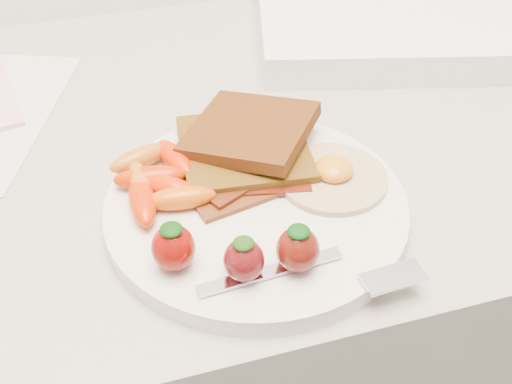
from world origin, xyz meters
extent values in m
cube|color=gray|center=(0.00, 1.70, 0.45)|extent=(2.00, 0.60, 0.90)
cylinder|color=silver|center=(0.02, 1.55, 0.91)|extent=(0.27, 0.27, 0.02)
cube|color=#361D07|center=(0.03, 1.61, 0.93)|extent=(0.13, 0.13, 0.01)
cube|color=#3D2207|center=(0.04, 1.62, 0.94)|extent=(0.15, 0.15, 0.03)
cylinder|color=beige|center=(0.10, 1.55, 0.92)|extent=(0.10, 0.10, 0.01)
ellipsoid|color=orange|center=(0.10, 1.56, 0.93)|extent=(0.04, 0.04, 0.02)
cube|color=#381006|center=(0.02, 1.55, 0.92)|extent=(0.09, 0.04, 0.00)
cube|color=#300407|center=(0.03, 1.56, 0.92)|extent=(0.09, 0.04, 0.00)
cube|color=#3E0A05|center=(0.02, 1.57, 0.92)|extent=(0.09, 0.06, 0.00)
ellipsoid|color=#BC2700|center=(-0.06, 1.59, 0.93)|extent=(0.07, 0.03, 0.02)
ellipsoid|color=red|center=(-0.05, 1.57, 0.93)|extent=(0.06, 0.06, 0.02)
ellipsoid|color=#C22500|center=(-0.07, 1.56, 0.93)|extent=(0.02, 0.07, 0.02)
ellipsoid|color=red|center=(-0.04, 1.61, 0.93)|extent=(0.04, 0.07, 0.02)
ellipsoid|color=#B85B14|center=(-0.07, 1.62, 0.93)|extent=(0.07, 0.04, 0.02)
ellipsoid|color=#C35106|center=(-0.04, 1.56, 0.93)|extent=(0.06, 0.03, 0.02)
ellipsoid|color=#C26012|center=(-0.07, 1.59, 0.93)|extent=(0.02, 0.05, 0.02)
ellipsoid|color=#790804|center=(-0.06, 1.49, 0.94)|extent=(0.03, 0.03, 0.04)
ellipsoid|color=#093406|center=(-0.06, 1.49, 0.96)|extent=(0.02, 0.02, 0.01)
ellipsoid|color=#580C0F|center=(-0.01, 1.46, 0.94)|extent=(0.03, 0.03, 0.04)
ellipsoid|color=#173A0A|center=(-0.01, 1.46, 0.95)|extent=(0.02, 0.02, 0.01)
ellipsoid|color=#561009|center=(0.03, 1.46, 0.94)|extent=(0.03, 0.03, 0.04)
ellipsoid|color=#063808|center=(0.03, 1.46, 0.96)|extent=(0.02, 0.02, 0.01)
cube|color=silver|center=(0.01, 1.46, 0.92)|extent=(0.12, 0.02, 0.00)
cube|color=#B4B9CC|center=(0.10, 1.43, 0.92)|extent=(0.05, 0.03, 0.00)
cube|color=white|center=(0.29, 1.83, 0.92)|extent=(0.39, 0.34, 0.04)
camera|label=1|loc=(-0.10, 1.14, 1.30)|focal=45.00mm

